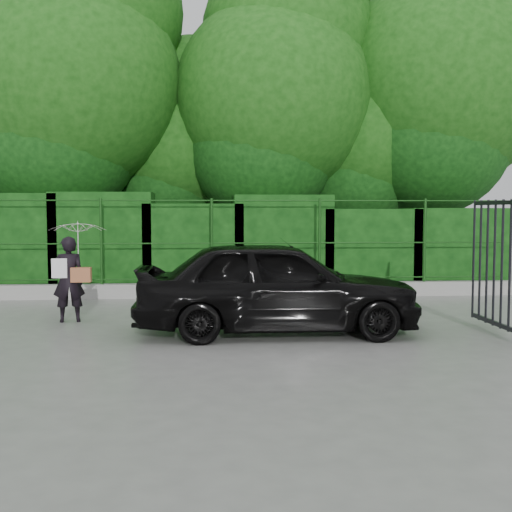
{
  "coord_description": "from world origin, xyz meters",
  "views": [
    {
      "loc": [
        0.3,
        -9.03,
        1.82
      ],
      "look_at": [
        1.09,
        1.3,
        1.1
      ],
      "focal_mm": 45.0,
      "sensor_mm": 36.0,
      "label": 1
    }
  ],
  "objects": [
    {
      "name": "fence",
      "position": [
        0.22,
        4.5,
        1.2
      ],
      "size": [
        14.13,
        0.06,
        1.8
      ],
      "color": "#143F11",
      "rests_on": "kerb"
    },
    {
      "name": "ground",
      "position": [
        0.0,
        0.0,
        0.0
      ],
      "size": [
        80.0,
        80.0,
        0.0
      ],
      "primitive_type": "plane",
      "color": "gray"
    },
    {
      "name": "hedge",
      "position": [
        -0.04,
        5.5,
        1.02
      ],
      "size": [
        14.2,
        1.2,
        2.24
      ],
      "color": "black",
      "rests_on": "ground"
    },
    {
      "name": "kerb",
      "position": [
        0.0,
        4.5,
        0.15
      ],
      "size": [
        14.0,
        0.25,
        0.3
      ],
      "primitive_type": "cube",
      "color": "#9E9E99",
      "rests_on": "ground"
    },
    {
      "name": "woman",
      "position": [
        -1.87,
        1.7,
        1.11
      ],
      "size": [
        0.9,
        0.92,
        1.67
      ],
      "color": "black",
      "rests_on": "ground"
    },
    {
      "name": "car",
      "position": [
        1.33,
        0.4,
        0.71
      ],
      "size": [
        4.21,
        1.72,
        1.43
      ],
      "primitive_type": "imported",
      "rotation": [
        0.0,
        0.0,
        1.56
      ],
      "color": "black",
      "rests_on": "ground"
    },
    {
      "name": "trees",
      "position": [
        1.14,
        7.74,
        4.62
      ],
      "size": [
        17.1,
        6.15,
        8.08
      ],
      "color": "black",
      "rests_on": "ground"
    }
  ]
}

